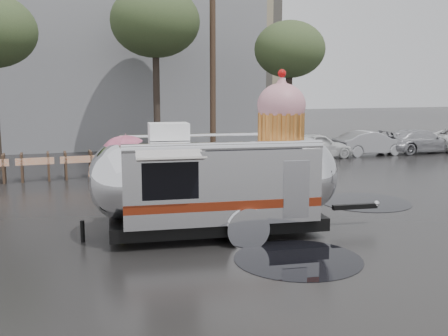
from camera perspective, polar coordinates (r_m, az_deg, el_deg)
name	(u,v)px	position (r m, az deg, el deg)	size (l,w,h in m)	color
ground	(302,243)	(11.69, 8.47, -8.03)	(120.00, 120.00, 0.00)	black
puddles	(263,216)	(13.89, 4.28, -5.20)	(8.84, 8.56, 0.01)	black
grey_building	(59,34)	(34.05, -17.52, 13.76)	(22.00, 12.00, 13.00)	slate
utility_pole	(213,59)	(25.14, -1.24, 11.73)	(1.60, 0.28, 9.00)	#473323
tree_mid	(155,22)	(25.60, -7.50, 15.47)	(4.20, 4.20, 8.03)	#382D26
tree_right	(290,50)	(25.55, 7.15, 12.60)	(3.36, 3.36, 6.42)	#382D26
barricade_row	(35,166)	(20.05, -19.85, 0.18)	(4.30, 0.80, 1.00)	#473323
parked_cars	(400,140)	(27.85, 18.64, 2.96)	(13.20, 1.90, 1.50)	silver
airstream_trailer	(220,177)	(11.92, -0.48, -0.94)	(7.10, 2.96, 3.84)	silver
person_left	(128,204)	(11.83, -10.46, -3.90)	(0.57, 0.38, 1.59)	gold
umbrella_pink	(126,152)	(11.63, -10.62, 1.70)	(1.20, 1.20, 2.37)	pink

